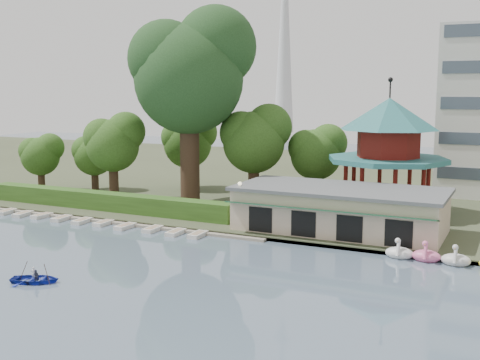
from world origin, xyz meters
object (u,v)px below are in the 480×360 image
Objects in this scene: dock at (109,221)px; pavilion at (388,144)px; boathouse at (340,209)px; big_tree at (191,69)px; rowboat_with_passengers at (35,276)px.

pavilion is at bearing 31.66° from dock.
boathouse is 11.43m from pavilion.
big_tree is (3.16, 10.99, 15.02)m from dock.
pavilion is at bearing 10.35° from big_tree.
pavilion is at bearing 78.72° from boathouse.
boathouse is at bearing -18.27° from big_tree.
rowboat_with_passengers is at bearing -117.60° from pavilion.
boathouse is 0.86× the size of big_tree.
boathouse is 1.38× the size of pavilion.
boathouse is 26.59m from rowboat_with_passengers.
boathouse reaches higher than dock.
big_tree reaches higher than dock.
dock is 22.62m from boathouse.
boathouse is at bearing 56.18° from rowboat_with_passengers.
big_tree reaches higher than rowboat_with_passengers.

